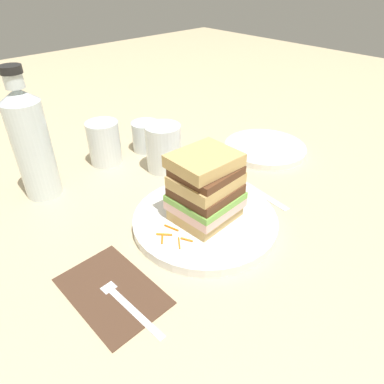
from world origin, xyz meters
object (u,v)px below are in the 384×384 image
Objects in this scene: juice_glass at (164,150)px; knife at (252,188)px; fork at (121,298)px; empty_tumbler_1 at (104,143)px; main_plate at (203,221)px; water_bottle at (31,143)px; sandwich at (204,189)px; empty_tumbler_0 at (146,136)px; napkin_dark at (112,291)px; side_plate at (265,148)px.

knife is at bearing -67.04° from juice_glass.
empty_tumbler_1 reaches higher than fork.
main_plate is 1.02× the size of water_bottle.
sandwich is 0.18m from knife.
empty_tumbler_0 is at bearing 2.96° from water_bottle.
side_plate reaches higher than napkin_dark.
main_plate reaches higher than side_plate.
sandwich is 0.22m from napkin_dark.
napkin_dark is 1.55× the size of juice_glass.
water_bottle is at bearing -177.04° from empty_tumbler_0.
fork is at bearing -118.92° from empty_tumbler_1.
juice_glass is (0.08, 0.20, 0.04)m from main_plate.
main_plate is 0.22m from juice_glass.
water_bottle is 0.53m from side_plate.
empty_tumbler_0 is at bearing 46.57° from napkin_dark.
sandwich is at bearing -110.67° from juice_glass.
side_plate is at bearing 15.19° from fork.
napkin_dark and knife have the same top height.
water_bottle reaches higher than empty_tumbler_0.
napkin_dark is 0.02m from fork.
empty_tumbler_0 is 0.30m from side_plate.
napkin_dark is (-0.20, -0.02, -0.01)m from main_plate.
water_bottle reaches higher than juice_glass.
sandwich is 0.34m from water_bottle.
main_plate is 0.33m from empty_tumbler_0.
side_plate is (0.51, 0.14, 0.00)m from fork.
side_plate is at bearing 29.13° from knife.
knife is 0.30m from empty_tumbler_0.
main_plate is 0.16m from knife.
napkin_dark is 2.27× the size of empty_tumbler_0.
knife is 0.18m from side_plate.
sandwich is 0.76× the size of napkin_dark.
sandwich is at bearing -60.81° from water_bottle.
fork is (0.00, -0.02, 0.00)m from napkin_dark.
knife is (0.36, 0.03, 0.00)m from napkin_dark.
napkin_dark is at bearing -175.36° from main_plate.
main_plate reaches higher than knife.
empty_tumbler_1 reaches higher than napkin_dark.
water_bottle reaches higher than empty_tumbler_1.
empty_tumbler_1 is at bearing 124.69° from juice_glass.
fork is 0.41m from empty_tumbler_1.
main_plate is at bearing -133.57° from sandwich.
water_bottle is (0.04, 0.31, 0.11)m from napkin_dark.
fork is 0.36m from knife.
knife is 0.21m from juice_glass.
empty_tumbler_0 is (-0.05, 0.29, 0.03)m from knife.
side_plate is (0.31, 0.10, -0.07)m from sandwich.
napkin_dark is at bearing -133.43° from empty_tumbler_0.
main_plate is 0.20m from fork.
knife is at bearing 8.41° from fork.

